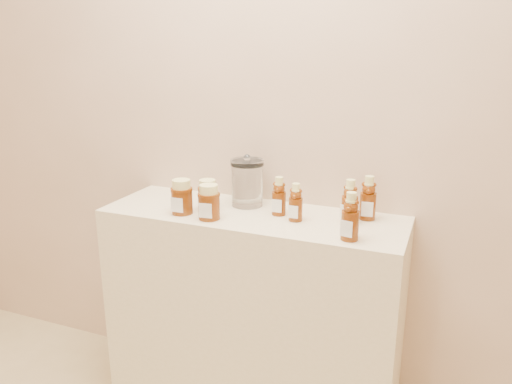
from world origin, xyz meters
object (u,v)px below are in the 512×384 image
at_px(bear_bottle_back_left, 279,194).
at_px(bear_bottle_front_left, 296,200).
at_px(glass_canister, 247,181).
at_px(honey_jar_left, 182,197).
at_px(display_table, 252,315).

bearing_deg(bear_bottle_back_left, bear_bottle_front_left, -29.91).
bearing_deg(glass_canister, bear_bottle_back_left, -21.41).
height_order(bear_bottle_front_left, glass_canister, glass_canister).
height_order(bear_bottle_front_left, honey_jar_left, bear_bottle_front_left).
distance_m(display_table, bear_bottle_front_left, 0.56).
bearing_deg(glass_canister, bear_bottle_front_left, -23.26).
relative_size(bear_bottle_back_left, bear_bottle_front_left, 1.05).
bearing_deg(display_table, honey_jar_left, -158.87).
distance_m(display_table, honey_jar_left, 0.59).
relative_size(honey_jar_left, glass_canister, 0.65).
xyz_separation_m(bear_bottle_back_left, honey_jar_left, (-0.36, -0.13, -0.02)).
relative_size(bear_bottle_front_left, glass_canister, 0.78).
height_order(honey_jar_left, glass_canister, glass_canister).
relative_size(bear_bottle_back_left, glass_canister, 0.82).
xyz_separation_m(bear_bottle_front_left, honey_jar_left, (-0.44, -0.09, -0.01)).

